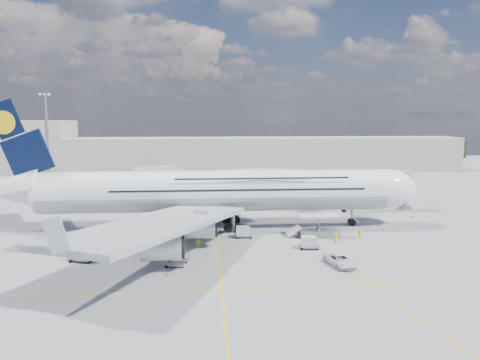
{
  "coord_description": "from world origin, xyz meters",
  "views": [
    {
      "loc": [
        -1.84,
        -72.15,
        20.24
      ],
      "look_at": [
        4.25,
        8.0,
        8.94
      ],
      "focal_mm": 35.0,
      "sensor_mm": 36.0,
      "label": 1
    }
  ],
  "objects": [
    {
      "name": "ground",
      "position": [
        0.0,
        0.0,
        0.0
      ],
      "size": [
        300.0,
        300.0,
        0.0
      ],
      "primitive_type": "plane",
      "color": "gray",
      "rests_on": "ground"
    },
    {
      "name": "taxi_line_main",
      "position": [
        0.0,
        0.0,
        0.01
      ],
      "size": [
        0.25,
        220.0,
        0.01
      ],
      "primitive_type": "cube",
      "color": "#FFB90D",
      "rests_on": "ground"
    },
    {
      "name": "taxi_line_cross",
      "position": [
        0.0,
        -20.0,
        0.01
      ],
      "size": [
        120.0,
        0.25,
        0.01
      ],
      "primitive_type": "cube",
      "color": "#FFB90D",
      "rests_on": "ground"
    },
    {
      "name": "taxi_line_diag",
      "position": [
        14.0,
        10.0,
        0.01
      ],
      "size": [
        14.16,
        99.06,
        0.01
      ],
      "primitive_type": "cube",
      "rotation": [
        0.0,
        0.0,
        0.14
      ],
      "color": "#FFB90D",
      "rests_on": "ground"
    },
    {
      "name": "airliner",
      "position": [
        0.26,
        10.0,
        6.87
      ],
      "size": [
        77.26,
        79.15,
        23.71
      ],
      "color": "white",
      "rests_on": "ground"
    },
    {
      "name": "jet_bridge",
      "position": [
        29.81,
        20.94,
        6.85
      ],
      "size": [
        18.8,
        12.1,
        8.5
      ],
      "color": "#B7B7BC",
      "rests_on": "ground"
    },
    {
      "name": "cargo_loader",
      "position": [
        16.82,
        2.89,
        1.25
      ],
      "size": [
        8.53,
        3.2,
        3.67
      ],
      "color": "silver",
      "rests_on": "ground"
    },
    {
      "name": "light_mast",
      "position": [
        -40.0,
        45.0,
        13.21
      ],
      "size": [
        3.0,
        0.7,
        25.5
      ],
      "color": "gray",
      "rests_on": "ground"
    },
    {
      "name": "terminal",
      "position": [
        0.0,
        95.0,
        6.0
      ],
      "size": [
        180.0,
        16.0,
        12.0
      ],
      "primitive_type": "cube",
      "color": "#B2AD9E",
      "rests_on": "ground"
    },
    {
      "name": "hangar",
      "position": [
        -70.0,
        100.0,
        9.0
      ],
      "size": [
        40.0,
        22.0,
        18.0
      ],
      "primitive_type": "cube",
      "color": "#B2AD9E",
      "rests_on": "ground"
    },
    {
      "name": "tree_line",
      "position": [
        40.0,
        140.0,
        4.0
      ],
      "size": [
        160.0,
        6.0,
        8.0
      ],
      "primitive_type": "cube",
      "color": "#193814",
      "rests_on": "ground"
    },
    {
      "name": "dolly_row_a",
      "position": [
        -19.09,
        -8.0,
        1.1
      ],
      "size": [
        3.63,
        2.72,
        2.05
      ],
      "rotation": [
        0.0,
        0.0,
        -0.35
      ],
      "color": "gray",
      "rests_on": "ground"
    },
    {
      "name": "dolly_row_b",
      "position": [
        -6.02,
        -11.24,
        0.3
      ],
      "size": [
        2.84,
        1.79,
        0.39
      ],
      "rotation": [
        0.0,
        0.0,
        -0.15
      ],
      "color": "gray",
      "rests_on": "ground"
    },
    {
      "name": "dolly_row_c",
      "position": [
        -5.67,
        -9.3,
        0.32
      ],
      "size": [
        2.99,
        1.83,
        0.42
      ],
      "rotation": [
        0.0,
        0.0,
        -0.12
      ],
      "color": "gray",
      "rests_on": "ground"
    },
    {
      "name": "dolly_back",
      "position": [
        -19.97,
        4.05,
        0.88
      ],
      "size": [
        2.83,
        1.94,
        1.63
      ],
      "rotation": [
        0.0,
        0.0,
        0.24
      ],
      "color": "gray",
      "rests_on": "ground"
    },
    {
      "name": "dolly_nose_far",
      "position": [
        13.77,
        -4.37,
        1.04
      ],
      "size": [
        3.21,
        1.96,
        1.93
      ],
      "rotation": [
        0.0,
        0.0,
        -0.12
      ],
      "color": "gray",
      "rests_on": "ground"
    },
    {
      "name": "dolly_nose_near",
      "position": [
        4.34,
        2.89,
        1.02
      ],
      "size": [
        3.15,
        1.9,
        1.9
      ],
      "rotation": [
        0.0,
        0.0,
        -0.1
      ],
      "color": "gray",
      "rests_on": "ground"
    },
    {
      "name": "baggage_tug",
      "position": [
        -12.62,
        1.75,
        0.78
      ],
      "size": [
        2.93,
        1.56,
        1.76
      ],
      "rotation": [
        0.0,
        0.0,
        -0.09
      ],
      "color": "silver",
      "rests_on": "ground"
    },
    {
      "name": "catering_truck_inner",
      "position": [
        -5.78,
        28.77,
        2.12
      ],
      "size": [
        7.62,
        3.17,
        4.5
      ],
      "rotation": [
        0.0,
        0.0,
        -0.06
      ],
      "color": "gray",
      "rests_on": "ground"
    },
    {
      "name": "catering_truck_outer",
      "position": [
        -8.93,
        49.31,
        1.89
      ],
      "size": [
        7.21,
        3.88,
        4.08
      ],
      "rotation": [
        0.0,
        0.0,
        -0.23
      ],
      "color": "gray",
      "rests_on": "ground"
    },
    {
      "name": "service_van",
      "position": [
        16.19,
        -12.59,
        0.78
      ],
      "size": [
        3.73,
        6.04,
        1.56
      ],
      "primitive_type": "imported",
      "rotation": [
        0.0,
        0.0,
        0.21
      ],
      "color": "silver",
      "rests_on": "ground"
    },
    {
      "name": "crew_nose",
      "position": [
        28.73,
        3.86,
        0.75
      ],
      "size": [
        0.64,
        0.52,
        1.51
      ],
      "primitive_type": "imported",
      "rotation": [
        0.0,
        0.0,
        0.33
      ],
      "color": "#A4EF19",
      "rests_on": "ground"
    },
    {
      "name": "crew_loader",
      "position": [
        23.27,
        0.23,
        0.79
      ],
      "size": [
        0.94,
        0.85,
        1.58
      ],
      "primitive_type": "imported",
      "rotation": [
        0.0,
        0.0,
        -0.4
      ],
      "color": "#D9E818",
      "rests_on": "ground"
    },
    {
      "name": "crew_wing",
      "position": [
        -18.29,
        1.07,
        0.87
      ],
      "size": [
        0.71,
        1.1,
        1.75
      ],
      "primitive_type": "imported",
      "rotation": [
        0.0,
        0.0,
        1.27
      ],
      "color": "#E0FF1A",
      "rests_on": "ground"
    },
    {
      "name": "crew_van",
      "position": [
        18.83,
        -1.21,
        0.93
      ],
      "size": [
        0.78,
        1.02,
        1.85
      ],
      "primitive_type": "imported",
      "rotation": [
        0.0,
        0.0,
        1.8
      ],
      "color": "#D6E418",
      "rests_on": "ground"
    },
    {
      "name": "crew_tug",
      "position": [
        -3.05,
        -2.3,
        0.97
      ],
      "size": [
        1.43,
        1.13,
        1.93
      ],
      "primitive_type": "imported",
      "rotation": [
        0.0,
        0.0,
        -0.38
      ],
      "color": "#98DF17",
      "rests_on": "ground"
    },
    {
      "name": "cone_nose",
      "position": [
        38.95,
        15.39,
        0.29
      ],
      "size": [
        0.47,
        0.47,
        0.59
      ],
      "color": "#FC4D0D",
      "rests_on": "ground"
    },
    {
      "name": "cone_wing_left_inner",
      "position": [
        -9.84,
        24.13,
        0.27
      ],
      "size": [
        0.45,
        0.45,
        0.57
      ],
      "color": "#FC4D0D",
      "rests_on": "ground"
    },
    {
      "name": "cone_wing_left_outer",
      "position": [
        -20.98,
        34.27,
        0.26
      ],
      "size": [
        0.43,
        0.43,
        0.54
      ],
      "color": "#FC4D0D",
      "rests_on": "ground"
    },
    {
      "name": "cone_wing_right_inner",
      "position": [
        -6.26,
        -7.75,
        0.29
      ],
      "size": [
        0.47,
        0.47,
        0.6
      ],
      "color": "#FC4D0D",
      "rests_on": "ground"
    },
    {
      "name": "cone_wing_right_outer",
      "position": [
        -6.81,
        -14.88,
        0.26
      ],
      "size": [
        0.42,
        0.42,
        0.53
      ],
      "color": "#FC4D0D",
      "rests_on": "ground"
    }
  ]
}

